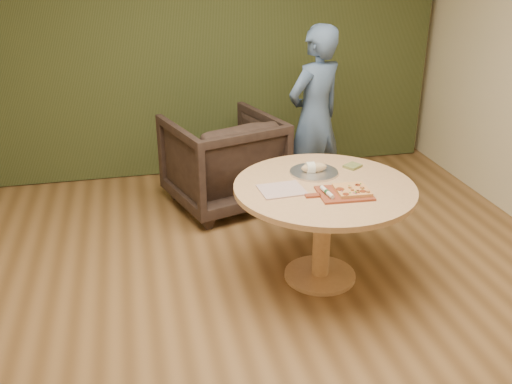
{
  "coord_description": "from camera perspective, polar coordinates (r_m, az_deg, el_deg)",
  "views": [
    {
      "loc": [
        -0.81,
        -2.94,
        2.34
      ],
      "look_at": [
        -0.09,
        0.25,
        0.87
      ],
      "focal_mm": 40.0,
      "sensor_mm": 36.0,
      "label": 1
    }
  ],
  "objects": [
    {
      "name": "pizza_paddle",
      "position": [
        3.89,
        8.67,
        -0.14
      ],
      "size": [
        0.45,
        0.3,
        0.01
      ],
      "rotation": [
        0.0,
        0.0,
        -0.05
      ],
      "color": "brown",
      "rests_on": "pedestal_table"
    },
    {
      "name": "person_standing",
      "position": [
        5.26,
        5.88,
        7.41
      ],
      "size": [
        0.72,
        0.63,
        1.67
      ],
      "primitive_type": "imported",
      "rotation": [
        0.0,
        0.0,
        3.61
      ],
      "color": "#42597E",
      "rests_on": "ground"
    },
    {
      "name": "serving_tray",
      "position": [
        4.21,
        5.81,
        1.99
      ],
      "size": [
        0.36,
        0.36,
        0.02
      ],
      "color": "silver",
      "rests_on": "pedestal_table"
    },
    {
      "name": "newspaper",
      "position": [
        3.91,
        2.58,
        0.22
      ],
      "size": [
        0.32,
        0.27,
        0.01
      ],
      "primitive_type": "cube",
      "rotation": [
        0.0,
        0.0,
        0.07
      ],
      "color": "silver",
      "rests_on": "pedestal_table"
    },
    {
      "name": "armchair",
      "position": [
        5.29,
        -3.32,
        3.53
      ],
      "size": [
        1.15,
        1.11,
        0.96
      ],
      "primitive_type": "imported",
      "rotation": [
        0.0,
        0.0,
        3.45
      ],
      "color": "black",
      "rests_on": "ground"
    },
    {
      "name": "flatbread_pizza",
      "position": [
        3.9,
        9.59,
        0.2
      ],
      "size": [
        0.23,
        0.23,
        0.04
      ],
      "rotation": [
        0.0,
        0.0,
        -0.05
      ],
      "color": "#E6A359",
      "rests_on": "pizza_paddle"
    },
    {
      "name": "cutlery_roll",
      "position": [
        3.84,
        7.12,
        -0.01
      ],
      "size": [
        0.05,
        0.2,
        0.03
      ],
      "rotation": [
        0.0,
        0.0,
        0.1
      ],
      "color": "silver",
      "rests_on": "pizza_paddle"
    },
    {
      "name": "green_packet",
      "position": [
        4.36,
        9.64,
        2.58
      ],
      "size": [
        0.16,
        0.15,
        0.02
      ],
      "primitive_type": "cube",
      "rotation": [
        0.0,
        0.0,
        0.57
      ],
      "color": "#55602B",
      "rests_on": "pedestal_table"
    },
    {
      "name": "pedestal_table",
      "position": [
        4.07,
        6.78,
        -1.14
      ],
      "size": [
        1.28,
        1.28,
        0.75
      ],
      "rotation": [
        0.0,
        0.0,
        0.04
      ],
      "color": "tan",
      "rests_on": "ground"
    },
    {
      "name": "curtain",
      "position": [
        5.97,
        -4.89,
        15.01
      ],
      "size": [
        4.8,
        0.14,
        2.78
      ],
      "primitive_type": "cube",
      "color": "#2C3418",
      "rests_on": "ground"
    },
    {
      "name": "bread_roll",
      "position": [
        4.2,
        5.71,
        2.43
      ],
      "size": [
        0.19,
        0.09,
        0.09
      ],
      "color": "#D1B17F",
      "rests_on": "serving_tray"
    },
    {
      "name": "room_shell",
      "position": [
        3.19,
        2.65,
        7.03
      ],
      "size": [
        5.04,
        6.04,
        2.84
      ],
      "color": "brown",
      "rests_on": "ground"
    }
  ]
}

